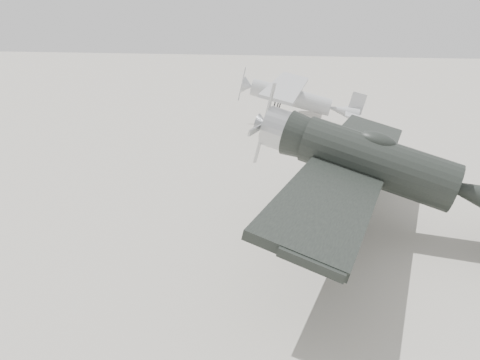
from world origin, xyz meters
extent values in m
plane|color=gray|center=(0.00, 0.00, 0.00)|extent=(160.00, 160.00, 0.00)
cylinder|color=black|center=(4.66, 3.51, 2.43)|extent=(5.20, 2.52, 1.59)
cylinder|color=#A9ACAE|center=(1.27, 4.17, 2.43)|extent=(1.27, 1.57, 1.40)
cone|color=#A9ACAE|center=(0.61, 4.30, 2.43)|extent=(0.51, 0.70, 0.63)
cube|color=#A9ACAE|center=(0.68, 4.29, 2.43)|extent=(0.11, 0.21, 2.95)
ellipsoid|color=black|center=(4.44, 3.55, 3.13)|extent=(1.37, 1.00, 0.52)
cube|color=black|center=(3.89, 3.66, 2.03)|extent=(4.95, 13.80, 0.25)
cylinder|color=black|center=(3.15, 2.25, 0.48)|extent=(0.79, 0.33, 0.77)
cylinder|color=black|center=(3.74, 5.25, 0.48)|extent=(0.79, 0.33, 0.77)
cylinder|color=#333333|center=(3.15, 2.25, 1.24)|extent=(0.15, 0.15, 1.59)
cylinder|color=#333333|center=(3.74, 5.25, 1.24)|extent=(0.15, 0.15, 1.59)
cylinder|color=#A7A9AD|center=(0.31, 19.89, 1.89)|extent=(5.48, 1.25, 1.16)
cone|color=#A7A9AD|center=(3.99, 19.83, 1.89)|extent=(1.91, 1.08, 1.05)
cone|color=#A7A9AD|center=(-2.73, 19.94, 1.89)|extent=(0.65, 1.10, 1.09)
cube|color=#A7A9AD|center=(-3.15, 19.95, 1.89)|extent=(0.06, 0.15, 2.31)
cube|color=#A7A9AD|center=(-0.11, 19.90, 2.54)|extent=(2.20, 11.58, 0.19)
cube|color=#A7A9AD|center=(4.51, 19.82, 1.94)|extent=(1.01, 3.59, 0.08)
cube|color=#A7A9AD|center=(4.62, 19.82, 2.62)|extent=(0.95, 0.10, 1.37)
cylinder|color=black|center=(-0.55, 18.75, 0.29)|extent=(0.59, 0.16, 0.59)
cylinder|color=black|center=(-0.51, 21.06, 0.29)|extent=(0.59, 0.16, 0.59)
cylinder|color=#333333|center=(-0.55, 18.75, 0.89)|extent=(0.10, 0.10, 1.26)
cylinder|color=#333333|center=(-0.51, 21.06, 0.89)|extent=(0.10, 0.10, 1.26)
cylinder|color=black|center=(4.72, 19.82, 1.57)|extent=(0.19, 0.08, 0.19)
camera|label=1|loc=(3.11, -11.71, 6.99)|focal=35.00mm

